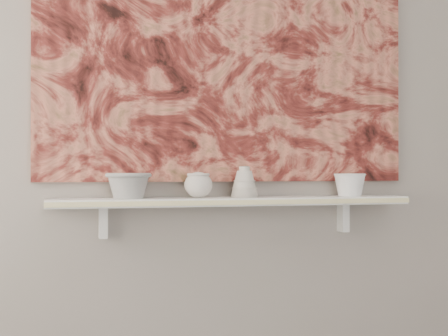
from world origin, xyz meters
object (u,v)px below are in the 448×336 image
object	(u,v)px
shelf	(234,201)
bowl_white	(350,185)
painting	(228,43)
bell_vessel	(244,182)
bowl_grey	(128,185)
cup_cream	(198,185)

from	to	relation	value
shelf	bowl_white	distance (m)	0.49
painting	bowl_white	xyz separation A→B (m)	(0.49, -0.08, -0.56)
bell_vessel	shelf	bearing A→B (deg)	180.00
shelf	painting	bearing A→B (deg)	90.00
painting	bowl_grey	xyz separation A→B (m)	(-0.40, -0.08, -0.56)
shelf	bell_vessel	bearing A→B (deg)	0.00
cup_cream	bowl_white	bearing A→B (deg)	0.00
bowl_white	bowl_grey	bearing A→B (deg)	180.00
bowl_grey	bowl_white	size ratio (longest dim) A/B	1.33
bowl_grey	bowl_white	bearing A→B (deg)	0.00
cup_cream	bell_vessel	bearing A→B (deg)	0.00
bowl_white	cup_cream	bearing A→B (deg)	180.00
bell_vessel	bowl_white	world-z (taller)	bell_vessel
bowl_grey	bell_vessel	size ratio (longest dim) A/B	1.42
painting	bell_vessel	xyz separation A→B (m)	(0.04, -0.08, -0.55)
bowl_grey	cup_cream	size ratio (longest dim) A/B	1.60
bowl_grey	shelf	bearing A→B (deg)	0.00
cup_cream	bowl_white	size ratio (longest dim) A/B	0.83
shelf	bell_vessel	size ratio (longest dim) A/B	11.68
shelf	painting	distance (m)	0.63
shelf	painting	world-z (taller)	painting
bowl_white	bell_vessel	bearing A→B (deg)	180.00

